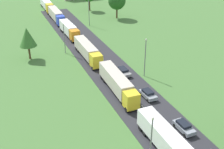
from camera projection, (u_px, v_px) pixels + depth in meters
road at (139, 102)px, 52.71m from camera, size 10.00×140.00×0.06m
lane_marking_centre at (149, 113)px, 49.50m from camera, size 0.16×122.96×0.01m
truck_lead at (168, 142)px, 39.93m from camera, size 2.56×13.97×3.50m
truck_second at (118, 83)px, 54.86m from camera, size 2.89×14.56×3.60m
truck_third at (88, 50)px, 69.12m from camera, size 2.52×14.36×3.52m
truck_fourth at (69, 29)px, 83.19m from camera, size 2.82×12.41×3.49m
truck_fifth at (56, 15)px, 96.44m from camera, size 2.55×14.39×3.63m
truck_sixth at (47, 4)px, 109.64m from camera, size 2.70×14.92×3.51m
car_second at (184, 127)px, 45.02m from camera, size 1.83×3.99×1.45m
car_third at (148, 94)px, 53.75m from camera, size 1.97×3.97×1.44m
car_fourth at (123, 71)px, 62.17m from camera, size 1.97×4.50×1.39m
lamppost_lead at (151, 141)px, 36.18m from camera, size 0.36×0.36×8.34m
lamppost_second at (145, 56)px, 59.83m from camera, size 0.36×0.36×8.44m
lamppost_third at (64, 37)px, 71.06m from camera, size 0.36×0.36×7.72m
lamppost_fourth at (89, 10)px, 90.78m from camera, size 0.36×0.36×9.24m
tree_maple at (117, 1)px, 97.81m from camera, size 5.91×5.91×8.93m
tree_pine at (27, 37)px, 67.43m from camera, size 4.02×4.02×7.76m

